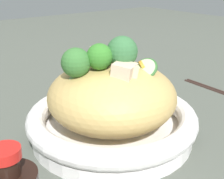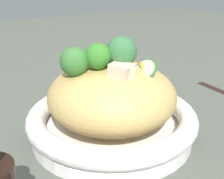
% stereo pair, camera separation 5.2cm
% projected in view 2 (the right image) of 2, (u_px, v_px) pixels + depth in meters
% --- Properties ---
extents(ground_plane, '(3.00, 3.00, 0.00)m').
position_uv_depth(ground_plane, '(112.00, 136.00, 0.55)').
color(ground_plane, '#4F544A').
extents(serving_bowl, '(0.30, 0.30, 0.06)m').
position_uv_depth(serving_bowl, '(112.00, 122.00, 0.54)').
color(serving_bowl, white).
rests_on(serving_bowl, ground_plane).
extents(noodle_heap, '(0.22, 0.22, 0.11)m').
position_uv_depth(noodle_heap, '(112.00, 96.00, 0.52)').
color(noodle_heap, tan).
rests_on(noodle_heap, serving_bowl).
extents(broccoli_florets, '(0.14, 0.09, 0.07)m').
position_uv_depth(broccoli_florets, '(100.00, 57.00, 0.48)').
color(broccoli_florets, '#94AC68').
rests_on(broccoli_florets, serving_bowl).
extents(carrot_coins, '(0.10, 0.10, 0.03)m').
position_uv_depth(carrot_coins, '(119.00, 65.00, 0.51)').
color(carrot_coins, orange).
rests_on(carrot_coins, serving_bowl).
extents(zucchini_slices, '(0.09, 0.18, 0.04)m').
position_uv_depth(zucchini_slices, '(114.00, 64.00, 0.54)').
color(zucchini_slices, '#BFE0A2').
rests_on(zucchini_slices, serving_bowl).
extents(chicken_chunks, '(0.07, 0.15, 0.03)m').
position_uv_depth(chicken_chunks, '(111.00, 64.00, 0.51)').
color(chicken_chunks, beige).
rests_on(chicken_chunks, serving_bowl).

